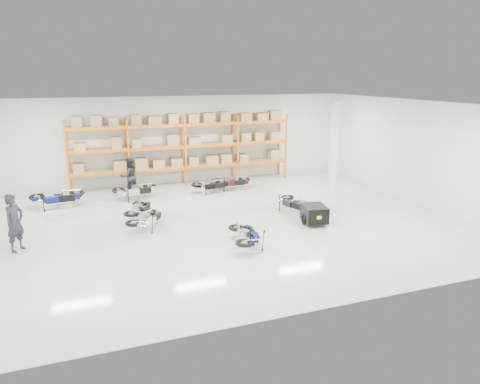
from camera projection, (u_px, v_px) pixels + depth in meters
name	position (u px, v px, depth m)	size (l,w,h in m)	color
room	(220.00, 165.00, 16.06)	(18.00, 18.00, 18.00)	#AFC3B0
pallet_rack	(183.00, 141.00, 21.92)	(11.28, 0.98, 3.62)	#E9550C
structural_column	(333.00, 155.00, 18.18)	(0.25, 0.25, 4.50)	white
moto_blue_centre	(246.00, 232.00, 14.11)	(0.75, 1.68, 1.03)	#081153
moto_silver_left	(147.00, 216.00, 15.82)	(0.71, 1.61, 0.98)	silver
moto_black_far_left	(140.00, 207.00, 16.93)	(0.71, 1.61, 0.98)	black
moto_touring_right	(295.00, 200.00, 17.72)	(0.75, 1.70, 1.04)	black
trailer	(314.00, 214.00, 16.29)	(0.98, 1.79, 0.73)	black
moto_back_a	(57.00, 194.00, 18.34)	(0.86, 1.93, 1.18)	navy
moto_back_b	(136.00, 187.00, 19.64)	(0.78, 1.76, 1.07)	#A4A9AE
moto_back_c	(211.00, 183.00, 20.70)	(0.72, 1.62, 0.99)	black
moto_back_d	(232.00, 179.00, 21.28)	(0.75, 1.69, 1.03)	#39100B
person_left	(15.00, 223.00, 13.69)	(0.69, 0.46, 1.91)	black
person_back	(129.00, 176.00, 20.25)	(0.87, 0.68, 1.79)	black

